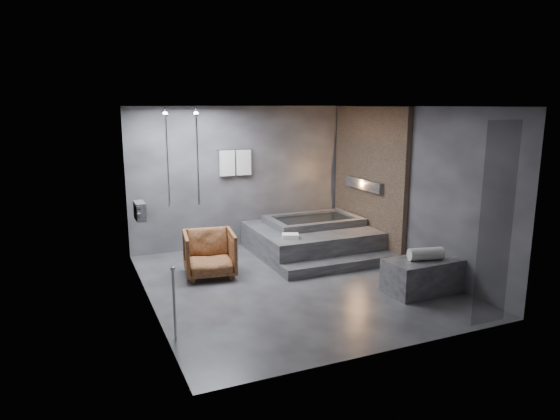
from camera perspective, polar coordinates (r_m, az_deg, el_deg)
name	(u,v)px	position (r m, az deg, el deg)	size (l,w,h in m)	color
room	(310,174)	(8.11, 3.41, 4.18)	(5.00, 5.04, 2.82)	#29292B
tub_deck	(311,239)	(9.75, 3.56, -3.37)	(2.20, 2.00, 0.50)	#2D2D2F
tub_step	(341,265)	(8.81, 7.03, -6.23)	(2.20, 0.36, 0.18)	#2D2D2F
concrete_bench	(422,275)	(8.03, 15.94, -7.20)	(1.14, 0.63, 0.51)	#313133
driftwood_chair	(210,254)	(8.44, -8.06, -4.97)	(0.82, 0.84, 0.77)	#412110
rolled_towel	(426,254)	(7.90, 16.32, -4.84)	(0.19, 0.19, 0.53)	silver
deck_towel	(290,236)	(8.87, 1.20, -2.99)	(0.29, 0.21, 0.08)	white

